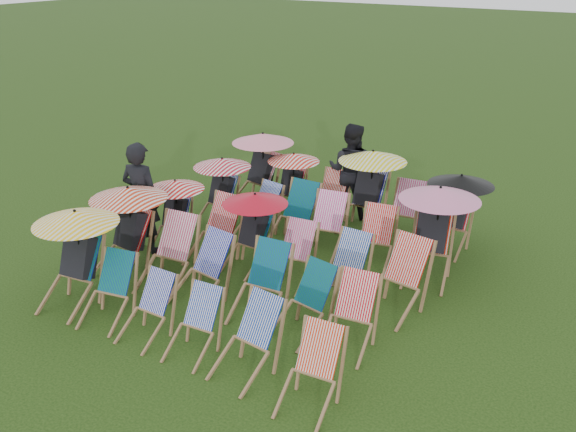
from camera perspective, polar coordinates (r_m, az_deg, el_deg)
The scene contains 33 objects.
ground at distance 10.01m, azimuth -1.50°, elevation -5.34°, with size 100.00×100.00×0.00m, color black.
deckchair_0 at distance 9.43m, azimuth -18.60°, elevation -3.47°, with size 1.18×1.26×1.40m.
deckchair_1 at distance 9.04m, azimuth -15.78°, elevation -6.39°, with size 0.72×0.90×0.88m.
deckchair_2 at distance 8.55m, azimuth -12.50°, elevation -8.07°, with size 0.55×0.77×0.82m.
deckchair_3 at distance 8.12m, azimuth -8.42°, elevation -9.55°, with size 0.58×0.78×0.82m.
deckchair_4 at distance 7.68m, azimuth -3.72°, elevation -10.92°, with size 0.70×0.91×0.92m.
deckchair_5 at distance 7.19m, azimuth 2.01°, elevation -13.71°, with size 0.64×0.84×0.87m.
deckchair_6 at distance 10.13m, azimuth -14.36°, elevation -1.13°, with size 1.17×1.24×1.39m.
deckchair_7 at distance 9.69m, azimuth -10.73°, elevation -3.35°, with size 0.76×1.00×1.03m.
deckchair_8 at distance 9.22m, azimuth -7.82°, elevation -4.78°, with size 0.77×0.98×0.97m.
deckchair_9 at distance 8.78m, azimuth -2.52°, elevation -6.03°, with size 0.70×0.94×0.98m.
deckchair_10 at distance 8.41m, azimuth 1.36°, elevation -7.69°, with size 0.75×0.93×0.91m.
deckchair_11 at distance 8.16m, azimuth 5.50°, elevation -8.81°, with size 0.69×0.90×0.91m.
deckchair_12 at distance 10.95m, azimuth -10.24°, elevation 0.33°, with size 0.97×1.05×1.15m.
deckchair_13 at distance 10.37m, azimuth -6.60°, elevation -1.34°, with size 0.70×0.96×1.01m.
deckchair_14 at distance 10.04m, azimuth -3.40°, elevation -1.22°, with size 1.03×1.08×1.22m.
deckchair_15 at distance 9.64m, azimuth 0.34°, elevation -3.53°, with size 0.66×0.87×0.89m.
deckchair_16 at distance 9.29m, azimuth 4.97°, elevation -4.65°, with size 0.63×0.86×0.91m.
deckchair_17 at distance 8.99m, azimuth 9.68°, elevation -5.51°, with size 0.80×1.02×1.01m.
deckchair_18 at distance 11.72m, azimuth -6.23°, elevation 2.32°, with size 1.04×1.08×1.23m.
deckchair_19 at distance 11.30m, azimuth -2.68°, elevation 0.49°, with size 0.73×0.90×0.88m.
deckchair_20 at distance 10.93m, azimuth 0.43°, elevation 0.07°, with size 0.69×0.95×1.01m.
deckchair_21 at distance 10.56m, azimuth 3.22°, elevation -0.93°, with size 0.75×0.96×0.96m.
deckchair_22 at distance 10.21m, azimuth 7.64°, elevation -2.09°, with size 0.73×0.92×0.92m.
deckchair_23 at distance 9.88m, azimuth 12.70°, elevation -1.42°, with size 1.22×1.32×1.44m.
deckchair_24 at distance 12.58m, azimuth -2.71°, elevation 4.33°, with size 1.20×1.28×1.42m.
deckchair_25 at distance 12.15m, azimuth 0.15°, elevation 3.01°, with size 0.98×1.04×1.16m.
deckchair_26 at distance 11.82m, azimuth 3.58°, elevation 1.58°, with size 0.61×0.85×0.91m.
deckchair_27 at distance 11.50m, azimuth 6.97°, elevation 2.43°, with size 1.21×1.25×1.43m.
deckchair_28 at distance 11.30m, azimuth 10.29°, elevation 0.32°, with size 0.70×0.92×0.95m.
deckchair_29 at distance 10.98m, azimuth 14.50°, elevation 0.42°, with size 1.09×1.13×1.29m.
person_left at distance 10.73m, azimuth -12.90°, elevation 1.57°, with size 0.69×0.45×1.89m, color black.
person_rear at distance 12.02m, azimuth 5.58°, elevation 4.07°, with size 0.87×0.67×1.78m, color black.
Camera 1 is at (4.87, -7.38, 4.70)m, focal length 40.00 mm.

